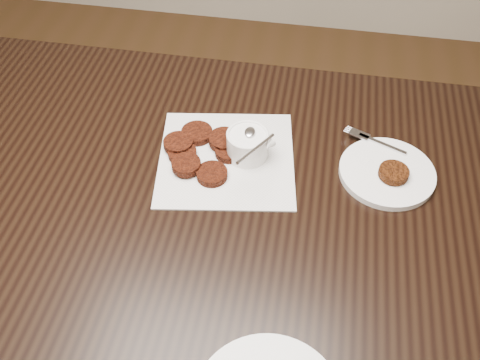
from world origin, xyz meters
name	(u,v)px	position (x,y,z in m)	size (l,w,h in m)	color
table	(195,295)	(0.02, 0.13, 0.38)	(1.39, 0.89, 0.75)	black
napkin	(226,158)	(0.09, 0.24, 0.75)	(0.27, 0.27, 0.00)	white
sauce_ramekin	(248,133)	(0.13, 0.26, 0.81)	(0.11, 0.11, 0.12)	white
patty_cluster	(200,151)	(0.03, 0.24, 0.76)	(0.21, 0.21, 0.02)	#561C0B
plate_with_patty	(388,170)	(0.41, 0.25, 0.76)	(0.19, 0.19, 0.03)	white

